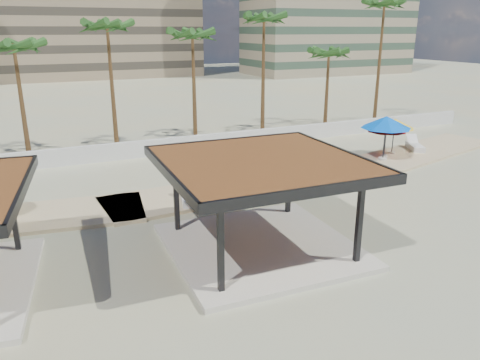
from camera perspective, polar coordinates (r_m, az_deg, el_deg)
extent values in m
plane|color=tan|center=(19.90, 4.26, -7.66)|extent=(200.00, 200.00, 0.00)
cube|color=#C6B284|center=(26.50, 0.78, -0.82)|extent=(16.24, 5.11, 0.24)
cube|color=#C6B284|center=(35.65, 20.47, 2.96)|extent=(16.49, 7.75, 0.24)
cube|color=silver|center=(33.81, -8.90, 4.06)|extent=(56.00, 0.30, 1.20)
cube|color=beige|center=(19.35, 2.49, -8.05)|extent=(7.45, 7.45, 0.22)
cube|color=black|center=(15.37, -2.38, -8.03)|extent=(0.20, 0.20, 3.27)
cube|color=black|center=(20.19, -7.79, -1.69)|extent=(0.20, 0.20, 3.27)
cube|color=black|center=(17.83, 14.35, -4.82)|extent=(0.20, 0.20, 3.27)
cube|color=black|center=(22.12, 5.97, 0.13)|extent=(0.20, 0.20, 3.27)
cube|color=brown|center=(18.08, 2.64, 2.08)|extent=(7.68, 7.68, 0.31)
cube|color=black|center=(14.97, 8.70, -1.53)|extent=(7.53, 0.39, 0.37)
cube|color=black|center=(21.39, -1.61, 4.58)|extent=(7.53, 0.39, 0.37)
cube|color=black|center=(16.89, -8.82, 0.73)|extent=(0.39, 7.53, 0.37)
cube|color=black|center=(19.90, 12.37, 3.16)|extent=(0.39, 7.53, 0.37)
cube|color=black|center=(20.25, -25.97, -3.47)|extent=(0.22, 0.22, 3.21)
cube|color=black|center=(17.04, -24.84, -0.87)|extent=(1.14, 7.33, 0.36)
cylinder|color=beige|center=(33.99, 17.14, 2.91)|extent=(0.46, 0.46, 0.11)
cylinder|color=#262628|center=(33.75, 17.30, 4.63)|extent=(0.06, 0.06, 2.21)
cone|color=#B80502|center=(33.56, 17.45, 6.20)|extent=(3.19, 3.19, 0.64)
cylinder|color=beige|center=(33.03, 17.00, 2.53)|extent=(0.57, 0.57, 0.14)
cylinder|color=#262628|center=(32.73, 17.21, 4.73)|extent=(0.08, 0.08, 2.74)
cone|color=blue|center=(32.50, 17.40, 6.74)|extent=(4.13, 4.13, 0.80)
cylinder|color=beige|center=(34.94, 18.00, 3.23)|extent=(0.48, 0.48, 0.11)
cylinder|color=#262628|center=(34.69, 18.17, 4.97)|extent=(0.07, 0.07, 2.30)
cone|color=yellow|center=(34.50, 18.33, 6.57)|extent=(3.66, 3.66, 0.67)
cube|color=silver|center=(24.02, -6.28, -2.28)|extent=(1.19, 2.18, 0.29)
cube|color=silver|center=(23.96, -6.29, -1.89)|extent=(1.19, 2.18, 0.06)
cube|color=silver|center=(24.64, -6.48, -0.72)|extent=(0.83, 0.85, 0.53)
cube|color=silver|center=(25.40, 1.95, -1.07)|extent=(0.79, 1.91, 0.26)
cube|color=silver|center=(25.35, 1.95, -0.74)|extent=(0.79, 1.91, 0.06)
cube|color=silver|center=(25.88, 1.13, 0.18)|extent=(0.66, 0.69, 0.47)
cube|color=silver|center=(28.60, 13.14, 0.66)|extent=(1.50, 2.09, 0.28)
cube|color=silver|center=(28.55, 13.16, 0.98)|extent=(1.50, 2.09, 0.06)
cube|color=silver|center=(28.81, 11.82, 1.72)|extent=(0.89, 0.90, 0.50)
cube|color=silver|center=(36.56, 20.57, 3.75)|extent=(1.74, 2.38, 0.32)
cube|color=silver|center=(36.52, 20.60, 4.05)|extent=(1.74, 2.38, 0.07)
cube|color=silver|center=(37.28, 20.25, 4.78)|extent=(1.02, 1.04, 0.58)
cone|color=brown|center=(34.08, -25.04, 8.32)|extent=(0.36, 0.36, 7.73)
ellipsoid|color=#23501C|center=(33.77, -25.86, 14.35)|extent=(3.00, 3.00, 1.80)
cone|color=brown|center=(35.27, -15.31, 10.64)|extent=(0.36, 0.36, 8.97)
ellipsoid|color=#23501C|center=(35.04, -15.90, 17.51)|extent=(3.00, 3.00, 1.80)
cone|color=brown|center=(36.31, -5.62, 10.89)|extent=(0.36, 0.36, 8.37)
ellipsoid|color=#23501C|center=(36.04, -5.82, 17.11)|extent=(3.00, 3.00, 1.80)
cone|color=brown|center=(38.79, 2.84, 12.28)|extent=(0.36, 0.36, 9.54)
ellipsoid|color=#23501C|center=(38.61, 2.95, 18.97)|extent=(3.00, 3.00, 1.80)
cone|color=brown|center=(41.70, 10.53, 10.53)|extent=(0.36, 0.36, 6.85)
ellipsoid|color=#23501C|center=(41.43, 10.79, 14.88)|extent=(3.00, 3.00, 1.80)
cone|color=brown|center=(45.66, 16.60, 13.27)|extent=(0.36, 0.36, 10.87)
ellipsoid|color=#23501C|center=(45.60, 17.21, 19.75)|extent=(3.00, 3.00, 1.80)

